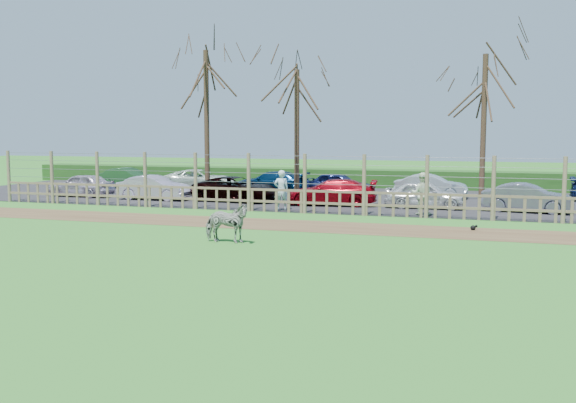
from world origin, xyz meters
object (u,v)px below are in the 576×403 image
(tree_left, at_px, (206,88))
(visitor_a, at_px, (281,190))
(car_9, at_px, (271,182))
(tree_right, at_px, (485,92))
(zebra, at_px, (226,223))
(tree_mid, at_px, (297,103))
(car_7, at_px, (128,178))
(car_3, at_px, (332,192))
(car_11, at_px, (431,186))
(car_4, at_px, (425,195))
(car_1, at_px, (154,188))
(car_10, at_px, (338,184))
(visitor_b, at_px, (422,194))
(car_0, at_px, (82,185))
(car_8, at_px, (200,180))
(crow, at_px, (473,228))
(car_5, at_px, (527,198))
(car_2, at_px, (236,189))

(tree_left, relative_size, visitor_a, 4.57)
(tree_left, relative_size, car_9, 1.90)
(tree_right, distance_m, zebra, 16.16)
(tree_mid, xyz_separation_m, car_7, (-11.42, 2.72, -4.23))
(tree_mid, distance_m, car_3, 5.50)
(tree_mid, relative_size, car_11, 1.87)
(car_4, height_order, car_11, same)
(zebra, relative_size, car_11, 0.40)
(car_4, bearing_deg, car_1, 91.24)
(tree_left, xyz_separation_m, car_4, (11.17, -1.40, -4.98))
(visitor_a, distance_m, car_10, 7.25)
(zebra, height_order, car_10, car_10)
(tree_left, xyz_separation_m, zebra, (6.20, -12.16, -5.00))
(car_9, bearing_deg, car_11, 91.60)
(car_4, bearing_deg, visitor_b, -178.82)
(car_0, bearing_deg, car_8, 142.37)
(tree_mid, xyz_separation_m, crow, (8.87, -8.26, -4.77))
(tree_mid, height_order, zebra, tree_mid)
(car_0, bearing_deg, car_7, -173.66)
(crow, height_order, car_9, car_9)
(tree_right, xyz_separation_m, car_3, (-6.56, -3.04, -4.60))
(tree_left, bearing_deg, car_1, -139.18)
(visitor_b, relative_size, car_1, 0.47)
(car_5, bearing_deg, car_7, 84.32)
(zebra, relative_size, car_4, 0.42)
(tree_right, bearing_deg, car_0, -171.45)
(crow, relative_size, car_5, 0.07)
(tree_mid, xyz_separation_m, car_11, (6.49, 2.29, -4.23))
(car_0, bearing_deg, car_9, 119.87)
(tree_mid, relative_size, car_2, 1.58)
(visitor_a, distance_m, crow, 8.75)
(car_10, bearing_deg, tree_right, -97.63)
(tree_mid, distance_m, car_7, 12.48)
(zebra, height_order, visitor_a, visitor_a)
(zebra, bearing_deg, car_1, 36.05)
(crow, bearing_deg, tree_mid, 137.04)
(crow, distance_m, car_10, 12.74)
(visitor_a, height_order, visitor_b, same)
(visitor_b, distance_m, car_11, 7.08)
(car_3, bearing_deg, visitor_a, -41.87)
(visitor_b, height_order, car_9, visitor_b)
(tree_mid, bearing_deg, car_11, 19.42)
(tree_left, distance_m, car_1, 5.68)
(car_0, bearing_deg, car_5, 91.78)
(tree_mid, xyz_separation_m, visitor_b, (6.73, -4.78, -3.96))
(crow, relative_size, car_2, 0.06)
(car_3, bearing_deg, car_8, -127.64)
(car_5, height_order, car_11, same)
(car_8, height_order, car_10, same)
(car_9, xyz_separation_m, car_11, (8.64, 0.08, 0.00))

